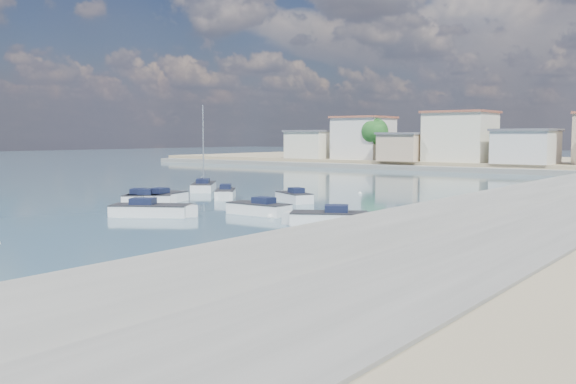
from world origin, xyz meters
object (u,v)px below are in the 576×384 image
(motorboat_d, at_px, (325,219))
(motorboat_g, at_px, (225,195))
(motorboat_e, at_px, (165,198))
(motorboat_c, at_px, (256,209))
(motorboat_f, at_px, (293,198))
(sailboat, at_px, (204,187))
(motorboat_a, at_px, (141,198))
(motorboat_h, at_px, (155,211))
(motorboat_b, at_px, (152,200))

(motorboat_d, xyz_separation_m, motorboat_g, (-16.61, 8.78, 0.00))
(motorboat_e, relative_size, motorboat_g, 1.26)
(motorboat_c, height_order, motorboat_f, same)
(motorboat_d, relative_size, sailboat, 0.58)
(motorboat_e, bearing_deg, motorboat_c, -8.62)
(motorboat_g, bearing_deg, sailboat, 146.11)
(motorboat_a, xyz_separation_m, motorboat_h, (7.92, -5.44, -0.00))
(motorboat_a, xyz_separation_m, motorboat_c, (12.90, -0.26, 0.00))
(motorboat_b, distance_m, motorboat_h, 7.85)
(motorboat_b, height_order, motorboat_f, same)
(motorboat_g, bearing_deg, motorboat_b, -101.42)
(motorboat_b, height_order, motorboat_h, same)
(motorboat_a, relative_size, motorboat_f, 1.07)
(motorboat_c, distance_m, motorboat_g, 11.92)
(motorboat_a, xyz_separation_m, motorboat_g, (3.35, 6.87, 0.00))
(motorboat_a, distance_m, motorboat_d, 20.06)
(motorboat_b, height_order, motorboat_e, same)
(motorboat_b, distance_m, sailboat, 14.00)
(motorboat_b, distance_m, motorboat_g, 7.45)
(motorboat_a, distance_m, motorboat_c, 12.91)
(motorboat_a, xyz_separation_m, sailboat, (-4.41, 12.08, 0.03))
(motorboat_b, bearing_deg, sailboat, 116.66)
(motorboat_a, bearing_deg, motorboat_c, -1.17)
(motorboat_e, bearing_deg, motorboat_h, -46.41)
(motorboat_c, relative_size, motorboat_e, 0.98)
(motorboat_f, height_order, sailboat, sailboat)
(motorboat_d, bearing_deg, motorboat_g, 152.13)
(motorboat_f, bearing_deg, motorboat_c, -70.62)
(motorboat_g, height_order, motorboat_h, same)
(motorboat_b, relative_size, motorboat_c, 0.69)
(motorboat_f, distance_m, sailboat, 14.80)
(motorboat_b, distance_m, motorboat_e, 2.00)
(motorboat_g, height_order, sailboat, sailboat)
(motorboat_a, relative_size, motorboat_c, 0.91)
(motorboat_e, xyz_separation_m, motorboat_g, (2.02, 5.38, 0.00))
(motorboat_a, bearing_deg, motorboat_g, 63.99)
(motorboat_g, bearing_deg, motorboat_a, -116.01)
(motorboat_c, bearing_deg, sailboat, 144.51)
(motorboat_h, bearing_deg, motorboat_g, 110.38)
(motorboat_b, bearing_deg, motorboat_a, 166.92)
(motorboat_b, xyz_separation_m, motorboat_c, (11.03, 0.17, 0.00))
(motorboat_g, bearing_deg, motorboat_h, -69.62)
(motorboat_c, bearing_deg, motorboat_e, 171.38)
(motorboat_a, bearing_deg, motorboat_f, 39.92)
(motorboat_a, bearing_deg, motorboat_e, 48.34)
(motorboat_a, distance_m, sailboat, 12.86)
(motorboat_c, xyz_separation_m, motorboat_f, (-3.01, 8.54, -0.00))
(motorboat_a, relative_size, motorboat_b, 1.33)
(sailboat, bearing_deg, motorboat_c, -35.49)
(motorboat_g, bearing_deg, motorboat_f, 12.18)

